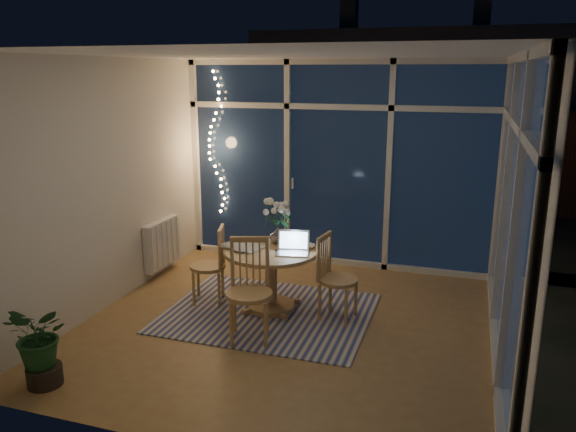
# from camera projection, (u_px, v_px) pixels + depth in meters

# --- Properties ---
(floor) EXTENTS (4.00, 4.00, 0.00)m
(floor) POSITION_uv_depth(u_px,v_px,m) (289.00, 325.00, 5.59)
(floor) COLOR #956941
(floor) RESTS_ON ground
(ceiling) EXTENTS (4.00, 4.00, 0.00)m
(ceiling) POSITION_uv_depth(u_px,v_px,m) (290.00, 54.00, 4.94)
(ceiling) COLOR white
(ceiling) RESTS_ON wall_back
(wall_back) EXTENTS (4.00, 0.04, 2.60)m
(wall_back) POSITION_uv_depth(u_px,v_px,m) (338.00, 165.00, 7.11)
(wall_back) COLOR silver
(wall_back) RESTS_ON floor
(wall_front) EXTENTS (4.00, 0.04, 2.60)m
(wall_front) POSITION_uv_depth(u_px,v_px,m) (189.00, 267.00, 3.43)
(wall_front) COLOR silver
(wall_front) RESTS_ON floor
(wall_left) EXTENTS (0.04, 4.00, 2.60)m
(wall_left) POSITION_uv_depth(u_px,v_px,m) (108.00, 185.00, 5.87)
(wall_left) COLOR silver
(wall_left) RESTS_ON floor
(wall_right) EXTENTS (0.04, 4.00, 2.60)m
(wall_right) POSITION_uv_depth(u_px,v_px,m) (518.00, 214.00, 4.67)
(wall_right) COLOR silver
(wall_right) RESTS_ON floor
(window_wall_back) EXTENTS (4.00, 0.10, 2.60)m
(window_wall_back) POSITION_uv_depth(u_px,v_px,m) (337.00, 165.00, 7.07)
(window_wall_back) COLOR silver
(window_wall_back) RESTS_ON floor
(window_wall_right) EXTENTS (0.10, 4.00, 2.60)m
(window_wall_right) POSITION_uv_depth(u_px,v_px,m) (513.00, 214.00, 4.68)
(window_wall_right) COLOR silver
(window_wall_right) RESTS_ON floor
(radiator) EXTENTS (0.10, 0.70, 0.58)m
(radiator) POSITION_uv_depth(u_px,v_px,m) (162.00, 243.00, 6.90)
(radiator) COLOR silver
(radiator) RESTS_ON wall_left
(fairy_lights) EXTENTS (0.24, 0.10, 1.85)m
(fairy_lights) POSITION_uv_depth(u_px,v_px,m) (215.00, 143.00, 7.43)
(fairy_lights) COLOR #FFB866
(fairy_lights) RESTS_ON window_wall_back
(garden_patio) EXTENTS (12.00, 6.00, 0.10)m
(garden_patio) POSITION_uv_depth(u_px,v_px,m) (401.00, 215.00, 10.06)
(garden_patio) COLOR black
(garden_patio) RESTS_ON ground
(garden_fence) EXTENTS (11.00, 0.08, 1.80)m
(garden_fence) POSITION_uv_depth(u_px,v_px,m) (380.00, 157.00, 10.43)
(garden_fence) COLOR #351B13
(garden_fence) RESTS_ON ground
(neighbour_roof) EXTENTS (7.00, 3.00, 2.20)m
(neighbour_roof) POSITION_uv_depth(u_px,v_px,m) (417.00, 82.00, 12.77)
(neighbour_roof) COLOR #32353C
(neighbour_roof) RESTS_ON ground
(garden_shrubs) EXTENTS (0.90, 0.90, 0.90)m
(garden_shrubs) POSITION_uv_depth(u_px,v_px,m) (307.00, 202.00, 8.85)
(garden_shrubs) COLOR #163219
(garden_shrubs) RESTS_ON ground
(rug) EXTENTS (2.10, 1.68, 0.01)m
(rug) POSITION_uv_depth(u_px,v_px,m) (268.00, 313.00, 5.86)
(rug) COLOR beige
(rug) RESTS_ON floor
(dining_table) EXTENTS (0.98, 0.98, 0.67)m
(dining_table) POSITION_uv_depth(u_px,v_px,m) (271.00, 280.00, 5.87)
(dining_table) COLOR #B0874F
(dining_table) RESTS_ON floor
(chair_left) EXTENTS (0.50, 0.50, 0.86)m
(chair_left) POSITION_uv_depth(u_px,v_px,m) (208.00, 265.00, 6.05)
(chair_left) COLOR #B0874F
(chair_left) RESTS_ON floor
(chair_right) EXTENTS (0.47, 0.47, 0.89)m
(chair_right) POSITION_uv_depth(u_px,v_px,m) (338.00, 278.00, 5.62)
(chair_right) COLOR #B0874F
(chair_right) RESTS_ON floor
(chair_front) EXTENTS (0.57, 0.57, 0.98)m
(chair_front) POSITION_uv_depth(u_px,v_px,m) (249.00, 292.00, 5.16)
(chair_front) COLOR #B0874F
(chair_front) RESTS_ON floor
(laptop) EXTENTS (0.37, 0.33, 0.24)m
(laptop) POSITION_uv_depth(u_px,v_px,m) (292.00, 243.00, 5.62)
(laptop) COLOR silver
(laptop) RESTS_ON dining_table
(flower_vase) EXTENTS (0.20, 0.20, 0.21)m
(flower_vase) POSITION_uv_depth(u_px,v_px,m) (278.00, 234.00, 5.98)
(flower_vase) COLOR silver
(flower_vase) RESTS_ON dining_table
(bowl) EXTENTS (0.15, 0.15, 0.04)m
(bowl) POSITION_uv_depth(u_px,v_px,m) (308.00, 246.00, 5.84)
(bowl) COLOR white
(bowl) RESTS_ON dining_table
(newspapers) EXTENTS (0.43, 0.38, 0.02)m
(newspapers) POSITION_uv_depth(u_px,v_px,m) (244.00, 246.00, 5.87)
(newspapers) COLOR beige
(newspapers) RESTS_ON dining_table
(phone) EXTENTS (0.13, 0.10, 0.01)m
(phone) POSITION_uv_depth(u_px,v_px,m) (281.00, 251.00, 5.72)
(phone) COLOR black
(phone) RESTS_ON dining_table
(potted_plant) EXTENTS (0.66, 0.61, 0.76)m
(potted_plant) POSITION_uv_depth(u_px,v_px,m) (41.00, 341.00, 4.44)
(potted_plant) COLOR #194721
(potted_plant) RESTS_ON floor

